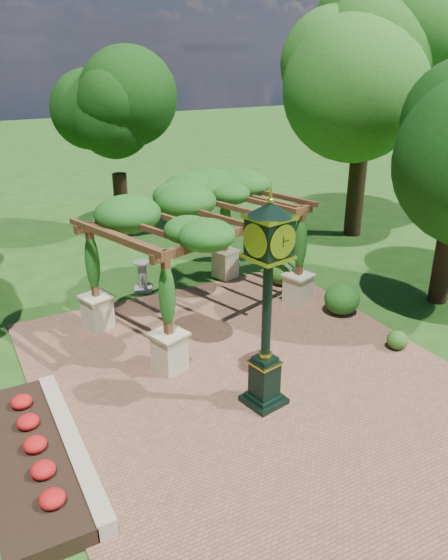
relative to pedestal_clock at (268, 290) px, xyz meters
name	(u,v)px	position (x,y,z in m)	size (l,w,h in m)	color
ground	(274,402)	(0.23, -0.08, -2.93)	(120.00, 120.00, 0.00)	#1E4714
brick_plaza	(252,381)	(0.23, 0.92, -2.91)	(10.00, 12.00, 0.04)	brown
border_wall	(72,445)	(-4.37, 0.42, -2.73)	(0.35, 5.00, 0.40)	#C6B793
flower_bed	(27,460)	(-5.27, 0.42, -2.75)	(1.50, 5.00, 0.36)	red
pedestal_clock	(268,290)	(0.00, 0.00, 0.00)	(1.13, 1.13, 4.91)	black
pergola	(201,215)	(0.72, 4.78, 0.31)	(7.17, 5.64, 3.95)	beige
sundial	(143,278)	(-0.23, 7.47, -2.47)	(0.76, 0.76, 1.06)	gray
shrub_front	(397,340)	(4.56, 0.40, -2.64)	(0.57, 0.57, 0.52)	#2A5D1A
shrub_mid	(342,299)	(4.60, 2.84, -2.40)	(1.09, 1.09, 0.98)	#1D5317
shrub_back	(283,273)	(4.25, 5.60, -2.48)	(0.91, 0.91, 0.82)	#2E5F1B
tree_north	(115,122)	(1.09, 13.56, 1.96)	(3.82, 3.82, 7.14)	black
tree_east_far	(368,62)	(10.19, 8.92, 4.24)	(5.48, 5.48, 10.43)	#2F1F12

